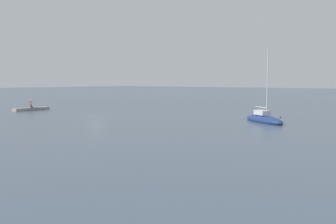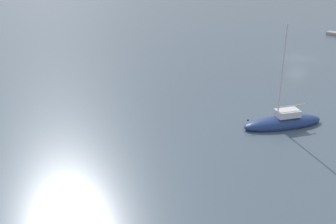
{
  "view_description": "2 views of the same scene",
  "coord_description": "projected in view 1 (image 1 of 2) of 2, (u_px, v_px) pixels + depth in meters",
  "views": [
    {
      "loc": [
        35.21,
        42.98,
        5.53
      ],
      "look_at": [
        4.9,
        18.42,
        2.1
      ],
      "focal_mm": 37.6,
      "sensor_mm": 36.0,
      "label": 1
    },
    {
      "loc": [
        -25.46,
        57.58,
        16.64
      ],
      "look_at": [
        -3.63,
        33.03,
        2.81
      ],
      "focal_mm": 44.9,
      "sensor_mm": 36.0,
      "label": 2
    }
  ],
  "objects": [
    {
      "name": "ground_plane",
      "position": [
        96.0,
        117.0,
        54.68
      ],
      "size": [
        500.0,
        500.0,
        0.0
      ],
      "primitive_type": "plane",
      "color": "#475666"
    },
    {
      "name": "seawall_pier",
      "position": [
        31.0,
        109.0,
        66.5
      ],
      "size": [
        6.77,
        1.58,
        0.55
      ],
      "color": "gray",
      "rests_on": "ground_plane"
    },
    {
      "name": "person_seated_grey_left",
      "position": [
        31.0,
        106.0,
        66.22
      ],
      "size": [
        0.4,
        0.6,
        0.73
      ],
      "rotation": [
        0.0,
        0.0,
        -0.01
      ],
      "color": "#1E2333",
      "rests_on": "seawall_pier"
    },
    {
      "name": "umbrella_open_red",
      "position": [
        30.0,
        102.0,
        66.29
      ],
      "size": [
        1.11,
        1.11,
        1.25
      ],
      "color": "black",
      "rests_on": "seawall_pier"
    },
    {
      "name": "sailboat_navy_near",
      "position": [
        264.0,
        119.0,
        47.42
      ],
      "size": [
        6.2,
        7.87,
        10.14
      ],
      "rotation": [
        0.0,
        0.0,
        5.71
      ],
      "color": "navy",
      "rests_on": "ground_plane"
    }
  ]
}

